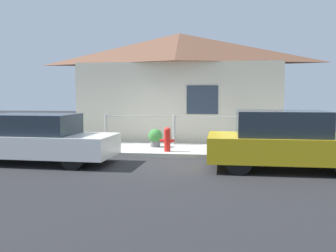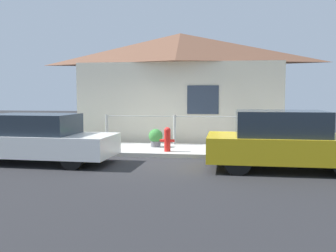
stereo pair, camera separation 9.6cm
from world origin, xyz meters
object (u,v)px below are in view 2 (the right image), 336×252
car_left (38,139)px  fire_hydrant (167,139)px  potted_plant_near_hydrant (156,137)px  car_right (284,141)px  potted_plant_by_fence (77,134)px

car_left → fire_hydrant: bearing=30.3°
potted_plant_near_hydrant → car_left: bearing=-135.5°
car_left → car_right: 6.30m
car_right → fire_hydrant: (-3.10, 1.72, -0.20)m
car_left → fire_hydrant: (3.20, 1.72, -0.15)m
car_right → potted_plant_near_hydrant: 4.49m
potted_plant_near_hydrant → potted_plant_by_fence: bearing=171.9°
car_right → potted_plant_by_fence: (-6.48, 3.05, -0.24)m
potted_plant_by_fence → car_right: bearing=-25.2°
car_left → fire_hydrant: 3.64m
car_right → potted_plant_near_hydrant: (-3.62, 2.64, -0.27)m
car_right → fire_hydrant: 3.55m
car_left → fire_hydrant: size_ratio=5.51×
car_right → potted_plant_by_fence: 7.16m
car_right → fire_hydrant: size_ratio=5.19×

